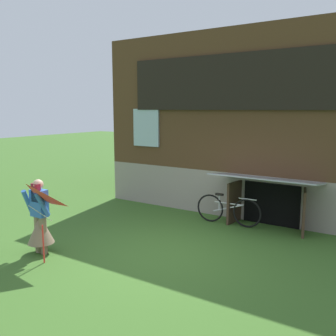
{
  "coord_description": "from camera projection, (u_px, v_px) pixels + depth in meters",
  "views": [
    {
      "loc": [
        3.95,
        -5.96,
        2.86
      ],
      "look_at": [
        -0.36,
        0.66,
        1.61
      ],
      "focal_mm": 39.94,
      "sensor_mm": 36.0,
      "label": 1
    }
  ],
  "objects": [
    {
      "name": "kite",
      "position": [
        27.0,
        203.0,
        6.74
      ],
      "size": [
        0.83,
        0.85,
        1.44
      ],
      "color": "red",
      "rests_on": "ground_plane"
    },
    {
      "name": "ground_plane",
      "position": [
        165.0,
        253.0,
        7.51
      ],
      "size": [
        60.0,
        60.0,
        0.0
      ],
      "primitive_type": "plane",
      "color": "#386023"
    },
    {
      "name": "log_house",
      "position": [
        265.0,
        122.0,
        11.91
      ],
      "size": [
        7.87,
        6.7,
        4.9
      ],
      "color": "gray",
      "rests_on": "ground_plane"
    },
    {
      "name": "person",
      "position": [
        40.0,
        223.0,
        7.42
      ],
      "size": [
        0.6,
        0.52,
        1.5
      ],
      "rotation": [
        0.0,
        0.0,
        -0.3
      ],
      "color": "#7F6B51",
      "rests_on": "ground_plane"
    },
    {
      "name": "bicycle_silver",
      "position": [
        228.0,
        210.0,
        9.3
      ],
      "size": [
        1.68,
        0.14,
        0.77
      ],
      "rotation": [
        0.0,
        0.0,
        0.05
      ],
      "color": "black",
      "rests_on": "ground_plane"
    }
  ]
}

